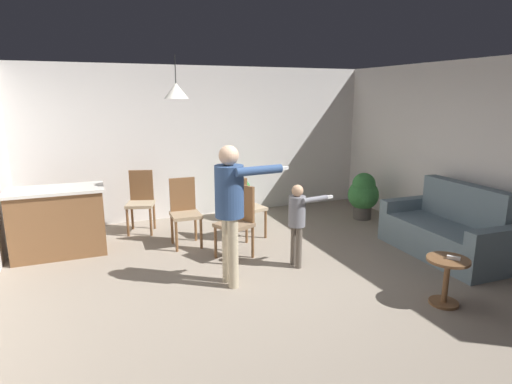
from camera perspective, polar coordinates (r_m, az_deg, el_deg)
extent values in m
plane|color=gray|center=(5.18, 2.66, -12.02)|extent=(7.68, 7.68, 0.00)
cube|color=silver|center=(7.77, -7.04, 6.73)|extent=(6.40, 0.10, 2.70)
cube|color=silver|center=(6.74, 28.52, 4.28)|extent=(0.10, 6.40, 2.70)
cube|color=slate|center=(6.44, 24.16, -5.95)|extent=(0.89, 1.46, 0.45)
cube|color=slate|center=(6.53, 26.62, -1.36)|extent=(0.24, 1.44, 0.55)
cube|color=slate|center=(5.90, 29.71, -7.33)|extent=(0.85, 0.20, 0.63)
cube|color=slate|center=(6.98, 19.64, -3.34)|extent=(0.85, 0.20, 0.63)
cylinder|color=brown|center=(6.24, 31.30, -9.24)|extent=(0.05, 0.05, 0.06)
cylinder|color=brown|center=(7.26, 21.50, -5.22)|extent=(0.05, 0.05, 0.06)
cylinder|color=brown|center=(5.77, 27.17, -10.52)|extent=(0.05, 0.05, 0.06)
cylinder|color=brown|center=(6.86, 17.40, -5.96)|extent=(0.05, 0.05, 0.06)
cube|color=brown|center=(6.46, -25.29, -3.86)|extent=(1.20, 0.60, 0.91)
cube|color=beige|center=(6.35, -25.71, 0.25)|extent=(1.26, 0.66, 0.04)
cylinder|color=brown|center=(4.90, 24.72, -8.41)|extent=(0.44, 0.44, 0.03)
cylinder|color=brown|center=(4.99, 24.43, -11.20)|extent=(0.06, 0.06, 0.49)
cylinder|color=brown|center=(5.09, 24.18, -13.57)|extent=(0.31, 0.31, 0.03)
cylinder|color=tan|center=(5.02, -3.94, -7.69)|extent=(0.12, 0.12, 0.84)
cylinder|color=tan|center=(4.87, -3.13, -8.35)|extent=(0.12, 0.12, 0.84)
cylinder|color=navy|center=(4.74, -3.66, 0.08)|extent=(0.33, 0.33, 0.59)
sphere|color=#D8AD8C|center=(4.66, -3.74, 5.00)|extent=(0.23, 0.23, 0.23)
cylinder|color=navy|center=(4.92, -4.54, 0.19)|extent=(0.10, 0.10, 0.56)
cylinder|color=navy|center=(4.64, 0.41, 2.96)|extent=(0.57, 0.15, 0.10)
cube|color=white|center=(4.78, 3.71, 3.25)|extent=(0.13, 0.05, 0.04)
cylinder|color=#60564C|center=(5.56, 5.15, -7.19)|extent=(0.08, 0.08, 0.55)
cylinder|color=#60564C|center=(5.47, 5.85, -7.54)|extent=(0.08, 0.08, 0.55)
cylinder|color=slate|center=(5.37, 5.61, -2.63)|extent=(0.22, 0.22, 0.39)
sphere|color=tan|center=(5.30, 5.67, 0.19)|extent=(0.15, 0.15, 0.15)
cylinder|color=slate|center=(5.47, 4.82, -2.52)|extent=(0.06, 0.06, 0.37)
cylinder|color=slate|center=(5.34, 8.05, -0.96)|extent=(0.37, 0.12, 0.06)
cube|color=white|center=(5.47, 9.81, -0.68)|extent=(0.13, 0.06, 0.04)
cylinder|color=brown|center=(6.65, -3.06, -4.19)|extent=(0.04, 0.04, 0.45)
cylinder|color=brown|center=(6.36, -1.30, -4.98)|extent=(0.04, 0.04, 0.45)
cylinder|color=brown|center=(6.84, -0.51, -3.67)|extent=(0.04, 0.04, 0.45)
cylinder|color=brown|center=(6.56, 1.31, -4.41)|extent=(0.04, 0.04, 0.45)
cube|color=tan|center=(6.53, -0.90, -2.21)|extent=(0.51, 0.51, 0.05)
cube|color=brown|center=(6.36, -2.31, -0.08)|extent=(0.13, 0.38, 0.50)
cylinder|color=brown|center=(5.79, -0.45, -6.84)|extent=(0.04, 0.04, 0.45)
cylinder|color=brown|center=(6.03, -2.95, -6.04)|extent=(0.04, 0.04, 0.45)
cylinder|color=brown|center=(5.55, -3.03, -7.76)|extent=(0.04, 0.04, 0.45)
cylinder|color=brown|center=(5.80, -5.52, -6.87)|extent=(0.04, 0.04, 0.45)
cube|color=#7F664C|center=(5.71, -3.02, -4.50)|extent=(0.56, 0.56, 0.05)
cube|color=brown|center=(5.76, -1.69, -1.48)|extent=(0.20, 0.36, 0.50)
cylinder|color=brown|center=(7.22, -13.70, -3.16)|extent=(0.04, 0.04, 0.45)
cylinder|color=brown|center=(7.28, -16.50, -3.18)|extent=(0.04, 0.04, 0.45)
cylinder|color=brown|center=(6.87, -14.13, -3.99)|extent=(0.04, 0.04, 0.45)
cylinder|color=brown|center=(6.94, -17.07, -4.01)|extent=(0.04, 0.04, 0.45)
cube|color=tan|center=(7.01, -15.48, -1.62)|extent=(0.52, 0.52, 0.05)
cube|color=brown|center=(7.13, -15.34, 0.91)|extent=(0.37, 0.15, 0.50)
cylinder|color=brown|center=(6.51, -8.23, -4.68)|extent=(0.04, 0.04, 0.45)
cylinder|color=brown|center=(6.45, -11.36, -4.99)|extent=(0.04, 0.04, 0.45)
cylinder|color=brown|center=(6.18, -7.48, -5.64)|extent=(0.04, 0.04, 0.45)
cylinder|color=brown|center=(6.11, -10.78, -5.98)|extent=(0.04, 0.04, 0.45)
cube|color=#997F60|center=(6.24, -9.55, -3.13)|extent=(0.43, 0.43, 0.05)
cube|color=brown|center=(6.35, -9.99, -0.29)|extent=(0.38, 0.04, 0.50)
cylinder|color=#4C4742|center=(7.85, 14.27, -2.62)|extent=(0.32, 0.32, 0.25)
sphere|color=#387F3D|center=(7.77, 14.40, -0.36)|extent=(0.55, 0.55, 0.55)
sphere|color=#387F3D|center=(7.73, 14.48, 1.03)|extent=(0.41, 0.41, 0.41)
cylinder|color=#4C4742|center=(7.60, -2.11, -2.85)|extent=(0.28, 0.28, 0.22)
sphere|color=#387F3D|center=(7.52, -2.13, -0.79)|extent=(0.49, 0.49, 0.49)
sphere|color=#387F3D|center=(7.48, -2.14, 0.47)|extent=(0.36, 0.36, 0.36)
cube|color=white|center=(4.88, 25.31, -8.11)|extent=(0.11, 0.12, 0.04)
cone|color=silver|center=(5.71, -10.82, 13.39)|extent=(0.32, 0.32, 0.20)
cylinder|color=black|center=(5.72, -10.94, 16.09)|extent=(0.01, 0.01, 0.36)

